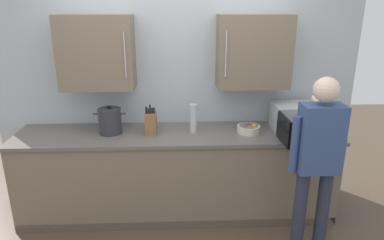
{
  "coord_description": "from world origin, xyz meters",
  "views": [
    {
      "loc": [
        0.02,
        -2.39,
        2.14
      ],
      "look_at": [
        0.15,
        0.83,
        1.06
      ],
      "focal_mm": 32.6,
      "sensor_mm": 36.0,
      "label": 1
    }
  ],
  "objects_px": {
    "microwave_oven": "(296,117)",
    "thermos_flask": "(193,118)",
    "stock_pot": "(110,121)",
    "knife_block": "(151,123)",
    "person_figure": "(317,155)",
    "fruit_bowl": "(249,128)"
  },
  "relations": [
    {
      "from": "stock_pot",
      "to": "person_figure",
      "type": "relative_size",
      "value": 0.2
    },
    {
      "from": "knife_block",
      "to": "person_figure",
      "type": "distance_m",
      "value": 1.57
    },
    {
      "from": "microwave_oven",
      "to": "fruit_bowl",
      "type": "distance_m",
      "value": 0.5
    },
    {
      "from": "thermos_flask",
      "to": "knife_block",
      "type": "distance_m",
      "value": 0.42
    },
    {
      "from": "thermos_flask",
      "to": "person_figure",
      "type": "bearing_deg",
      "value": -36.16
    },
    {
      "from": "stock_pot",
      "to": "person_figure",
      "type": "bearing_deg",
      "value": -21.96
    },
    {
      "from": "microwave_oven",
      "to": "thermos_flask",
      "type": "height_order",
      "value": "thermos_flask"
    },
    {
      "from": "stock_pot",
      "to": "knife_block",
      "type": "bearing_deg",
      "value": -3.37
    },
    {
      "from": "person_figure",
      "to": "thermos_flask",
      "type": "bearing_deg",
      "value": 143.84
    },
    {
      "from": "fruit_bowl",
      "to": "person_figure",
      "type": "bearing_deg",
      "value": -58.23
    },
    {
      "from": "stock_pot",
      "to": "microwave_oven",
      "type": "bearing_deg",
      "value": 0.45
    },
    {
      "from": "microwave_oven",
      "to": "thermos_flask",
      "type": "bearing_deg",
      "value": -178.64
    },
    {
      "from": "fruit_bowl",
      "to": "thermos_flask",
      "type": "bearing_deg",
      "value": 177.32
    },
    {
      "from": "knife_block",
      "to": "stock_pot",
      "type": "bearing_deg",
      "value": 176.63
    },
    {
      "from": "thermos_flask",
      "to": "knife_block",
      "type": "bearing_deg",
      "value": -178.15
    },
    {
      "from": "thermos_flask",
      "to": "fruit_bowl",
      "type": "distance_m",
      "value": 0.57
    },
    {
      "from": "thermos_flask",
      "to": "stock_pot",
      "type": "bearing_deg",
      "value": 179.3
    },
    {
      "from": "thermos_flask",
      "to": "person_figure",
      "type": "height_order",
      "value": "person_figure"
    },
    {
      "from": "stock_pot",
      "to": "fruit_bowl",
      "type": "xyz_separation_m",
      "value": [
        1.38,
        -0.04,
        -0.09
      ]
    },
    {
      "from": "stock_pot",
      "to": "person_figure",
      "type": "distance_m",
      "value": 1.95
    },
    {
      "from": "stock_pot",
      "to": "thermos_flask",
      "type": "xyz_separation_m",
      "value": [
        0.82,
        -0.01,
        0.02
      ]
    },
    {
      "from": "person_figure",
      "to": "stock_pot",
      "type": "bearing_deg",
      "value": 158.04
    }
  ]
}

